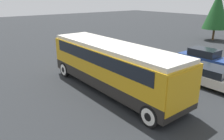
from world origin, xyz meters
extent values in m
plane|color=#26282B|center=(0.00, 0.00, 0.00)|extent=(120.00, 120.00, 0.00)
cube|color=black|center=(0.00, 0.00, 0.79)|extent=(10.26, 2.60, 0.69)
cube|color=gold|center=(0.00, 0.00, 1.94)|extent=(10.26, 2.60, 1.61)
cube|color=black|center=(0.00, 0.00, 2.33)|extent=(9.03, 2.64, 0.72)
cube|color=silver|center=(0.00, 0.00, 2.85)|extent=(10.05, 2.39, 0.22)
cube|color=gold|center=(4.98, 0.00, 1.71)|extent=(0.36, 2.49, 1.83)
cylinder|color=black|center=(4.29, -1.19, 0.52)|extent=(1.05, 0.28, 1.05)
cylinder|color=silver|center=(4.29, -1.19, 0.52)|extent=(0.82, 0.30, 0.82)
cylinder|color=black|center=(4.29, -1.19, 0.52)|extent=(0.40, 0.32, 0.40)
cylinder|color=black|center=(4.29, 1.19, 0.52)|extent=(1.05, 0.28, 1.05)
cylinder|color=silver|center=(4.29, 1.19, 0.52)|extent=(0.82, 0.30, 0.82)
cylinder|color=black|center=(4.29, 1.19, 0.52)|extent=(0.40, 0.32, 0.40)
cylinder|color=black|center=(-4.14, -1.19, 0.52)|extent=(1.05, 0.28, 1.05)
cylinder|color=silver|center=(-4.14, -1.19, 0.52)|extent=(0.82, 0.30, 0.82)
cylinder|color=black|center=(-4.14, -1.19, 0.52)|extent=(0.40, 0.32, 0.40)
cylinder|color=black|center=(-4.14, 1.19, 0.52)|extent=(1.05, 0.28, 1.05)
cylinder|color=silver|center=(-4.14, 1.19, 0.52)|extent=(0.82, 0.30, 0.82)
cylinder|color=black|center=(-4.14, 1.19, 0.52)|extent=(0.40, 0.32, 0.40)
cube|color=silver|center=(3.63, 5.51, 0.54)|extent=(4.31, 1.89, 0.58)
cube|color=black|center=(3.45, 5.51, 1.08)|extent=(2.24, 1.70, 0.49)
cylinder|color=black|center=(1.94, 4.65, 0.34)|extent=(0.67, 0.22, 0.67)
cylinder|color=black|center=(1.94, 4.65, 0.34)|extent=(0.26, 0.26, 0.26)
cylinder|color=black|center=(1.94, 6.37, 0.34)|extent=(0.67, 0.22, 0.67)
cylinder|color=black|center=(1.94, 6.37, 0.34)|extent=(0.26, 0.26, 0.26)
cube|color=navy|center=(1.02, 9.15, 0.57)|extent=(4.33, 1.71, 0.68)
cube|color=black|center=(0.85, 9.15, 1.21)|extent=(2.25, 1.54, 0.60)
cylinder|color=black|center=(2.75, 8.38, 0.31)|extent=(0.62, 0.22, 0.62)
cylinder|color=black|center=(2.75, 8.38, 0.31)|extent=(0.23, 0.26, 0.23)
cylinder|color=black|center=(-0.71, 8.38, 0.31)|extent=(0.62, 0.22, 0.62)
cylinder|color=black|center=(-0.71, 8.38, 0.31)|extent=(0.23, 0.26, 0.23)
cylinder|color=black|center=(-0.71, 9.91, 0.31)|extent=(0.62, 0.22, 0.62)
cylinder|color=black|center=(-0.71, 9.91, 0.31)|extent=(0.23, 0.26, 0.23)
cylinder|color=brown|center=(-4.68, 21.11, 0.76)|extent=(0.28, 0.28, 1.53)
cone|color=#1E5123|center=(-4.68, 21.11, 4.00)|extent=(3.24, 3.24, 4.94)
camera|label=1|loc=(10.05, -7.88, 5.65)|focal=35.00mm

